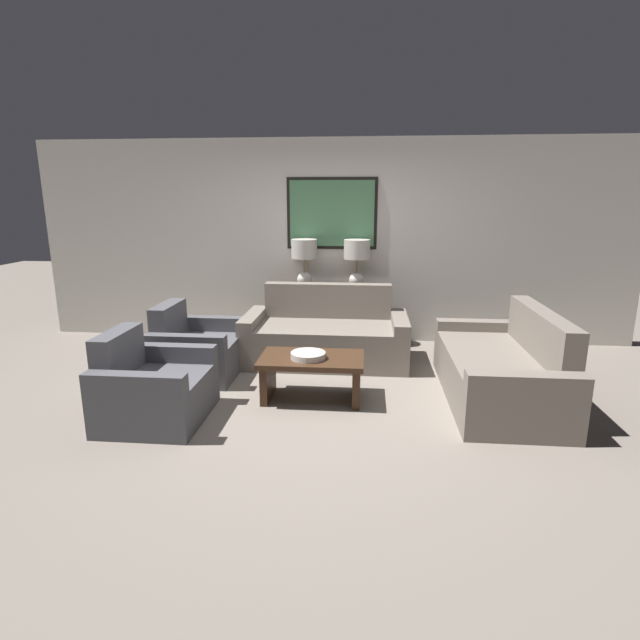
{
  "coord_description": "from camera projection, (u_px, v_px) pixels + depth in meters",
  "views": [
    {
      "loc": [
        0.46,
        -4.35,
        1.91
      ],
      "look_at": [
        -0.01,
        0.73,
        0.65
      ],
      "focal_mm": 28.0,
      "sensor_mm": 36.0,
      "label": 1
    }
  ],
  "objects": [
    {
      "name": "ground_plane",
      "position": [
        314.0,
        405.0,
        4.7
      ],
      "size": [
        20.0,
        20.0,
        0.0
      ],
      "primitive_type": "plane",
      "color": "slate"
    },
    {
      "name": "back_wall",
      "position": [
        332.0,
        242.0,
        6.64
      ],
      "size": [
        7.93,
        0.12,
        2.65
      ],
      "color": "beige",
      "rests_on": "ground_plane"
    },
    {
      "name": "console_table",
      "position": [
        330.0,
        316.0,
        6.61
      ],
      "size": [
        1.21,
        0.39,
        0.74
      ],
      "color": "#332319",
      "rests_on": "ground_plane"
    },
    {
      "name": "decorative_bowl",
      "position": [
        308.0,
        355.0,
        4.7
      ],
      "size": [
        0.33,
        0.33,
        0.06
      ],
      "color": "beige",
      "rests_on": "coffee_table"
    },
    {
      "name": "armchair_near_camera",
      "position": [
        153.0,
        389.0,
        4.37
      ],
      "size": [
        0.83,
        0.93,
        0.79
      ],
      "color": "#4C4C51",
      "rests_on": "ground_plane"
    },
    {
      "name": "couch_by_back_wall",
      "position": [
        326.0,
        337.0,
        5.93
      ],
      "size": [
        1.91,
        0.94,
        0.88
      ],
      "color": "slate",
      "rests_on": "ground_plane"
    },
    {
      "name": "table_lamp_right",
      "position": [
        357.0,
        256.0,
        6.38
      ],
      "size": [
        0.33,
        0.33,
        0.64
      ],
      "color": "silver",
      "rests_on": "console_table"
    },
    {
      "name": "coffee_table",
      "position": [
        312.0,
        369.0,
        4.79
      ],
      "size": [
        0.99,
        0.6,
        0.43
      ],
      "color": "#3D2616",
      "rests_on": "ground_plane"
    },
    {
      "name": "armchair_near_back_wall",
      "position": [
        196.0,
        351.0,
        5.46
      ],
      "size": [
        0.83,
        0.93,
        0.79
      ],
      "color": "#4C4C51",
      "rests_on": "ground_plane"
    },
    {
      "name": "couch_by_side",
      "position": [
        502.0,
        370.0,
        4.8
      ],
      "size": [
        0.94,
        1.91,
        0.88
      ],
      "color": "slate",
      "rests_on": "ground_plane"
    },
    {
      "name": "table_lamp_left",
      "position": [
        304.0,
        256.0,
        6.44
      ],
      "size": [
        0.33,
        0.33,
        0.64
      ],
      "color": "silver",
      "rests_on": "console_table"
    }
  ]
}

